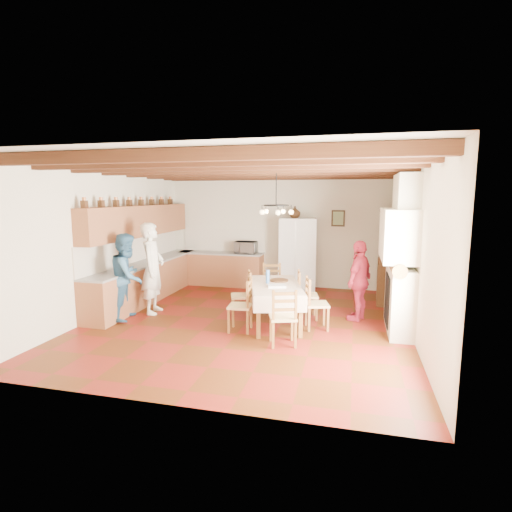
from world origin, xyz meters
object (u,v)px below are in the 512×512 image
(refrigerator, at_px, (297,254))
(chair_right_far, at_px, (307,295))
(dining_table, at_px, (275,289))
(chair_end_far, at_px, (272,286))
(chair_left_near, at_px, (240,305))
(chair_end_near, at_px, (283,316))
(chair_right_near, at_px, (317,303))
(microwave, at_px, (246,247))
(person_man, at_px, (153,268))
(person_woman_blue, at_px, (128,276))
(person_woman_red, at_px, (359,281))
(hutch, at_px, (389,256))
(chair_left_far, at_px, (241,295))

(refrigerator, distance_m, chair_right_far, 2.55)
(dining_table, distance_m, chair_end_far, 1.15)
(chair_left_near, distance_m, chair_end_near, 1.00)
(chair_right_near, bearing_deg, microwave, 20.14)
(chair_right_near, relative_size, person_man, 0.51)
(refrigerator, relative_size, person_woman_blue, 1.09)
(dining_table, bearing_deg, person_woman_red, 22.25)
(chair_end_far, bearing_deg, chair_left_near, -108.85)
(person_woman_blue, height_order, person_woman_red, person_woman_blue)
(hutch, bearing_deg, dining_table, -132.22)
(chair_left_far, xyz_separation_m, chair_right_far, (1.27, 0.34, 0.00))
(hutch, distance_m, chair_end_near, 3.78)
(chair_left_near, distance_m, chair_left_far, 0.74)
(microwave, bearing_deg, chair_end_far, -60.04)
(hutch, xyz_separation_m, chair_end_far, (-2.50, -1.11, -0.58))
(refrigerator, xyz_separation_m, dining_table, (0.00, -2.95, -0.24))
(chair_left_far, xyz_separation_m, microwave, (-0.67, 2.79, 0.58))
(hutch, relative_size, person_woman_red, 1.34)
(refrigerator, bearing_deg, dining_table, -97.04)
(chair_left_far, bearing_deg, chair_left_near, -5.15)
(person_man, height_order, person_woman_blue, person_man)
(chair_end_far, bearing_deg, chair_right_near, -57.94)
(person_woman_blue, bearing_deg, person_woman_red, -88.98)
(refrigerator, relative_size, chair_left_far, 1.94)
(dining_table, xyz_separation_m, person_woman_blue, (-2.89, -0.38, 0.17))
(chair_right_near, xyz_separation_m, person_man, (-3.40, 0.21, 0.46))
(dining_table, relative_size, chair_left_far, 2.02)
(hutch, distance_m, chair_right_near, 2.75)
(chair_right_near, bearing_deg, chair_left_far, 64.81)
(refrigerator, xyz_separation_m, hutch, (2.20, -0.75, 0.13))
(person_woman_red, bearing_deg, person_man, -59.54)
(person_woman_blue, bearing_deg, hutch, -74.95)
(refrigerator, height_order, chair_left_near, refrigerator)
(refrigerator, xyz_separation_m, chair_left_far, (-0.72, -2.79, -0.45))
(chair_end_far, bearing_deg, person_woman_blue, -160.89)
(chair_right_far, height_order, person_man, person_man)
(refrigerator, relative_size, chair_end_far, 1.94)
(chair_end_near, distance_m, person_woman_red, 2.09)
(chair_left_near, height_order, microwave, microwave)
(hutch, bearing_deg, chair_end_near, -117.20)
(hutch, height_order, chair_left_near, hutch)
(chair_left_far, distance_m, person_man, 1.94)
(chair_left_far, height_order, person_man, person_man)
(chair_left_far, distance_m, person_woman_red, 2.33)
(dining_table, bearing_deg, chair_right_near, -6.97)
(chair_left_near, relative_size, person_woman_blue, 0.56)
(person_woman_blue, distance_m, microwave, 3.66)
(chair_right_far, distance_m, person_man, 3.21)
(chair_end_far, xyz_separation_m, person_woman_red, (1.84, -0.46, 0.31))
(chair_left_far, xyz_separation_m, person_woman_blue, (-2.17, -0.55, 0.37))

